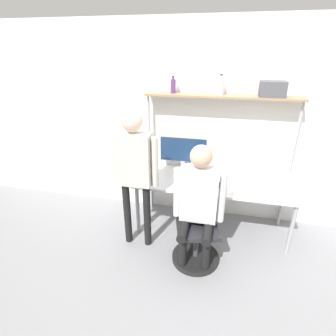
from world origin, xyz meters
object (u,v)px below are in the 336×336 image
cell_phone (219,185)px  person_seated (199,198)px  storage_box (272,89)px  monitor (183,152)px  bottle_clear (220,86)px  office_chair (196,237)px  laptop (201,179)px  bottle_purple (173,86)px  person_standing (134,164)px

cell_phone → person_seated: bearing=-109.2°
storage_box → person_seated: bearing=-126.9°
monitor → bottle_clear: bottle_clear is taller
cell_phone → office_chair: (-0.21, -0.53, -0.45)m
monitor → person_seated: (0.33, -0.93, -0.15)m
cell_phone → bottle_clear: 1.23m
laptop → office_chair: 0.74m
office_chair → person_seated: bearing=-76.3°
bottle_purple → storage_box: 1.20m
laptop → storage_box: 1.37m
person_standing → storage_box: 1.85m
person_seated → bottle_purple: size_ratio=6.90×
office_chair → person_seated: person_seated is taller
monitor → bottle_clear: (0.44, 0.02, 0.89)m
cell_phone → storage_box: bearing=36.3°
person_standing → monitor: bearing=60.7°
monitor → bottle_clear: bearing=2.7°
person_seated → person_standing: person_standing is taller
laptop → bottle_clear: size_ratio=1.33×
bottle_purple → storage_box: bearing=0.0°
monitor → person_seated: person_seated is taller
bottle_purple → cell_phone: bearing=-28.8°
cell_phone → bottle_purple: 1.39m
office_chair → storage_box: (0.72, 0.90, 1.60)m
office_chair → bottle_purple: size_ratio=4.47×
person_seated → storage_box: bearing=53.1°
monitor → laptop: (0.30, -0.35, -0.21)m
person_seated → laptop: bearing=93.5°
laptop → bottle_purple: (-0.45, 0.37, 1.09)m
cell_phone → person_standing: 1.12m
person_standing → storage_box: (1.48, 0.80, 0.77)m
monitor → office_chair: size_ratio=0.69×
person_seated → person_standing: (-0.77, 0.15, 0.26)m
cell_phone → storage_box: 1.31m
monitor → cell_phone: monitor is taller
bottle_purple → bottle_clear: bearing=0.0°
person_standing → bottle_purple: (0.28, 0.80, 0.77)m
bottle_clear → storage_box: 0.61m
bottle_purple → storage_box: (1.20, 0.00, 0.00)m
laptop → person_standing: person_standing is taller
monitor → bottle_purple: bearing=172.3°
cell_phone → bottle_purple: bottle_purple is taller
bottle_purple → storage_box: size_ratio=0.72×
cell_phone → storage_box: size_ratio=0.51×
bottle_clear → monitor: bearing=-177.3°
person_standing → person_seated: bearing=-11.1°
laptop → person_seated: (0.04, -0.58, 0.06)m
storage_box → office_chair: bearing=-128.6°
monitor → storage_box: bearing=1.1°
monitor → cell_phone: bearing=-33.7°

